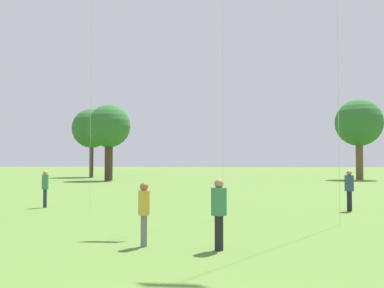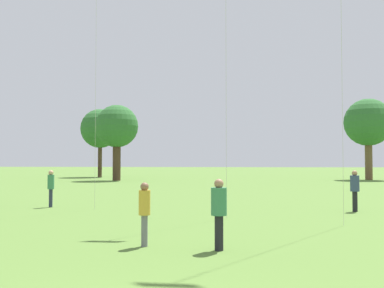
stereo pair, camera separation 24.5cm
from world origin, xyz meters
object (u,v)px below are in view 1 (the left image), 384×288
at_px(distant_tree_0, 92,129).
at_px(distant_tree_2, 359,123).
at_px(person_standing_6, 349,187).
at_px(person_standing_7, 45,185).
at_px(person_standing_0, 219,208).
at_px(person_standing_2, 144,208).
at_px(distant_tree_1, 109,127).

bearing_deg(distant_tree_0, distant_tree_2, -8.75).
height_order(person_standing_6, distant_tree_0, distant_tree_0).
bearing_deg(person_standing_7, distant_tree_2, 7.66).
relative_size(person_standing_0, distant_tree_0, 0.19).
bearing_deg(person_standing_6, distant_tree_2, 83.32).
height_order(person_standing_6, person_standing_7, person_standing_6).
xyz_separation_m(person_standing_6, distant_tree_2, (9.81, 33.47, 5.50)).
xyz_separation_m(person_standing_2, distant_tree_2, (17.19, 42.17, 5.57)).
bearing_deg(person_standing_7, distant_tree_1, 52.69).
bearing_deg(distant_tree_0, person_standing_0, -69.04).
distance_m(person_standing_0, person_standing_2, 1.96).
height_order(person_standing_0, person_standing_6, person_standing_6).
height_order(person_standing_7, distant_tree_0, distant_tree_0).
distance_m(person_standing_6, distant_tree_0, 45.65).
bearing_deg(distant_tree_1, person_standing_6, -56.94).
bearing_deg(distant_tree_1, person_standing_7, -80.49).
bearing_deg(person_standing_2, distant_tree_0, 170.26).
bearing_deg(distant_tree_2, person_standing_2, -112.18).
bearing_deg(person_standing_7, person_standing_2, -101.27).
relative_size(person_standing_7, distant_tree_2, 0.19).
bearing_deg(person_standing_7, person_standing_0, -94.94).
relative_size(person_standing_6, person_standing_7, 1.02).
bearing_deg(person_standing_0, distant_tree_2, 135.88).
distance_m(person_standing_2, distant_tree_0, 50.37).
distance_m(person_standing_2, person_standing_6, 11.41).
bearing_deg(person_standing_2, person_standing_6, 110.92).
xyz_separation_m(person_standing_2, distant_tree_0, (-16.32, 47.33, 5.52)).
relative_size(person_standing_0, person_standing_6, 0.98).
distance_m(person_standing_2, person_standing_7, 11.12).
height_order(person_standing_6, distant_tree_2, distant_tree_2).
bearing_deg(distant_tree_1, person_standing_0, -70.75).
relative_size(person_standing_2, distant_tree_1, 0.19).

